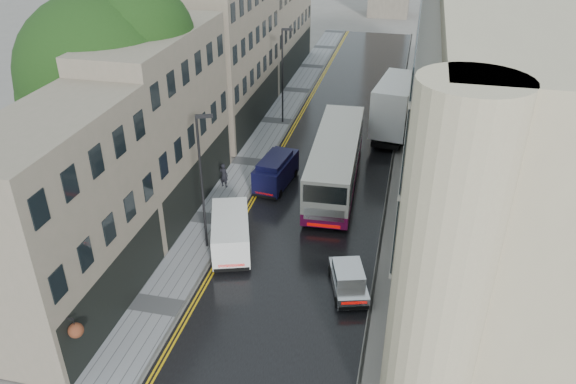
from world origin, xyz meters
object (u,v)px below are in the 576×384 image
at_px(silver_hatchback, 338,295).
at_px(lamp_post_far, 282,77).
at_px(white_van, 213,252).
at_px(tree_near, 106,103).
at_px(lamp_post_near, 202,185).
at_px(tree_far, 191,56).
at_px(pedestrian, 224,175).
at_px(navy_van, 256,178).
at_px(white_lorry, 376,113).
at_px(cream_bus, 309,184).

height_order(silver_hatchback, lamp_post_far, lamp_post_far).
xyz_separation_m(silver_hatchback, white_van, (-7.06, 1.64, 0.40)).
height_order(tree_near, lamp_post_near, tree_near).
relative_size(tree_far, lamp_post_near, 1.55).
height_order(tree_far, lamp_post_far, tree_far).
xyz_separation_m(silver_hatchback, lamp_post_near, (-8.14, 3.40, 3.44)).
relative_size(white_van, lamp_post_far, 0.59).
relative_size(silver_hatchback, pedestrian, 2.07).
xyz_separation_m(silver_hatchback, navy_van, (-7.06, 10.17, 0.47)).
distance_m(tree_far, white_van, 20.75).
distance_m(tree_near, white_lorry, 20.96).
relative_size(tree_near, silver_hatchback, 3.83).
xyz_separation_m(silver_hatchback, pedestrian, (-9.44, 10.42, 0.29)).
distance_m(cream_bus, silver_hatchback, 9.75).
bearing_deg(tree_near, navy_van, 20.42).
relative_size(cream_bus, pedestrian, 7.22).
relative_size(cream_bus, lamp_post_near, 1.57).
relative_size(navy_van, pedestrian, 2.57).
bearing_deg(lamp_post_far, white_van, -97.52).
bearing_deg(lamp_post_near, navy_van, 60.30).
distance_m(tree_near, white_van, 11.55).
bearing_deg(lamp_post_far, cream_bus, -80.61).
distance_m(tree_far, white_lorry, 15.51).
bearing_deg(tree_near, tree_far, 88.68).
bearing_deg(lamp_post_near, tree_near, 132.63).
distance_m(cream_bus, white_lorry, 11.95).
xyz_separation_m(white_lorry, silver_hatchback, (0.09, -20.63, -1.72)).
xyz_separation_m(cream_bus, lamp_post_near, (-4.88, -5.73, 2.40)).
bearing_deg(tree_far, pedestrian, -59.50).
distance_m(tree_far, pedestrian, 12.35).
distance_m(cream_bus, lamp_post_near, 7.90).
relative_size(navy_van, lamp_post_far, 0.56).
relative_size(silver_hatchback, lamp_post_near, 0.45).
distance_m(silver_hatchback, lamp_post_far, 24.41).
height_order(navy_van, lamp_post_far, lamp_post_far).
height_order(white_lorry, pedestrian, white_lorry).
relative_size(white_van, pedestrian, 2.72).
height_order(tree_near, silver_hatchback, tree_near).
bearing_deg(navy_van, white_lorry, 63.34).
xyz_separation_m(navy_van, lamp_post_near, (-1.07, -6.77, 2.98)).
relative_size(silver_hatchback, navy_van, 0.81).
bearing_deg(navy_van, silver_hatchback, -48.19).
bearing_deg(cream_bus, white_lorry, 72.05).
distance_m(navy_van, pedestrian, 2.39).
xyz_separation_m(cream_bus, lamp_post_far, (-4.97, 13.59, 2.38)).
bearing_deg(lamp_post_far, tree_near, -125.34).
bearing_deg(pedestrian, lamp_post_near, 113.94).
height_order(tree_far, white_lorry, tree_far).
bearing_deg(tree_far, silver_hatchback, -53.00).
height_order(cream_bus, white_lorry, white_lorry).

